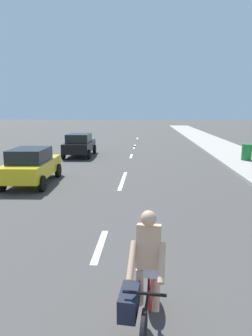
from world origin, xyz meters
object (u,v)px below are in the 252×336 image
trash_bin_far (247,152)px  parked_car_yellow (32,165)px  cyclist (144,279)px  parked_car_black (80,144)px

trash_bin_far → parked_car_yellow: bearing=-150.5°
trash_bin_far → cyclist: bearing=-112.4°
cyclist → parked_car_black: cyclist is taller
parked_car_yellow → trash_bin_far: size_ratio=3.94×
cyclist → trash_bin_far: (6.12, 14.82, -0.20)m
parked_car_black → trash_bin_far: parked_car_black is taller
cyclist → parked_car_black: size_ratio=0.45×
parked_car_yellow → trash_bin_far: parked_car_yellow is taller
cyclist → parked_car_yellow: (-4.94, 8.57, 0.00)m
parked_car_yellow → cyclist: bearing=-62.7°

